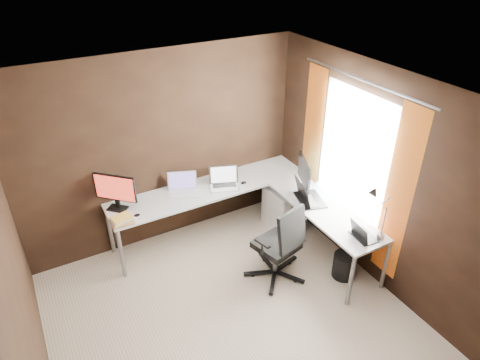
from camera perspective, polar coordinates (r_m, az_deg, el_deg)
name	(u,v)px	position (r m, az deg, el deg)	size (l,w,h in m)	color
room	(259,212)	(4.15, 2.58, -4.23)	(3.60, 3.60, 2.50)	beige
desk	(252,200)	(5.39, 1.60, -2.74)	(2.65, 2.25, 0.73)	white
drawer_pedestal	(284,208)	(5.94, 5.89, -3.72)	(0.42, 0.50, 0.60)	white
monitor_left	(115,190)	(5.22, -16.29, -1.30)	(0.39, 0.39, 0.46)	black
monitor_right	(304,174)	(5.41, 8.56, 0.85)	(0.24, 0.51, 0.44)	black
laptop_white	(183,188)	(5.48, -7.66, -1.06)	(0.44, 0.38, 0.24)	white
laptop_silver	(224,182)	(5.56, -2.11, -0.27)	(0.45, 0.38, 0.25)	silver
laptop_black_big	(307,197)	(5.32, 8.97, -2.21)	(0.40, 0.49, 0.28)	black
laptop_black_small	(362,234)	(4.86, 15.96, -6.99)	(0.23, 0.31, 0.19)	black
book_stack	(122,220)	(5.07, -15.46, -5.16)	(0.26, 0.22, 0.08)	tan
mouse_left	(137,215)	(5.15, -13.58, -4.58)	(0.07, 0.05, 0.03)	black
mouse_corner	(244,183)	(5.62, 0.47, -0.37)	(0.08, 0.05, 0.03)	black
desk_lamp	(377,208)	(4.70, 17.80, -3.59)	(0.19, 0.23, 0.61)	slate
office_chair	(278,256)	(5.14, 5.10, -10.10)	(0.57, 0.60, 1.02)	black
wastebasket	(344,265)	(5.36, 13.73, -11.01)	(0.27, 0.27, 0.32)	black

